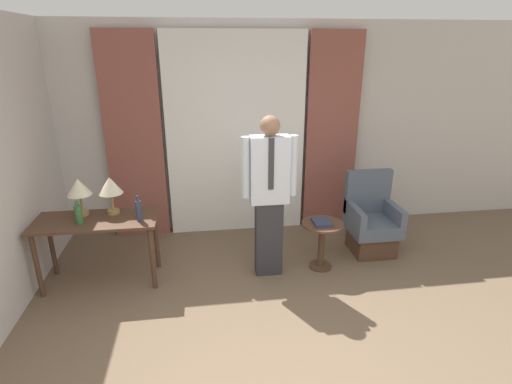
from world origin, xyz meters
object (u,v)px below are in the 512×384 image
Objects in this scene: table_lamp_left at (79,188)px; book at (322,222)px; side_table at (322,237)px; bottle_near_edge at (139,210)px; armchair at (371,224)px; bottle_by_lamp at (79,214)px; table_lamp_right at (110,187)px; desk at (97,229)px; person at (269,191)px.

table_lamp_left reaches higher than book.
side_table is (2.55, -0.19, -0.65)m from table_lamp_left.
bottle_near_edge is 2.73m from armchair.
bottle_by_lamp is 3.30m from armchair.
side_table is at bearing -156.10° from armchair.
book is (2.54, -0.20, -0.45)m from table_lamp_left.
table_lamp_right is 1.81× the size of book.
book is at bearing -1.56° from desk.
desk is at bearing 177.35° from person.
bottle_near_edge is 1.95m from book.
person is 1.80× the size of armchair.
person is 3.17× the size of side_table.
bottle_by_lamp is at bearing -145.42° from desk.
person is 0.85m from side_table.
table_lamp_left is 2.64m from side_table.
bottle_near_edge reaches higher than bottle_by_lamp.
armchair is (2.66, 0.36, -0.48)m from bottle_near_edge.
desk is 2.38m from book.
table_lamp_left is at bearing 175.77° from side_table.
table_lamp_right is at bearing 0.00° from table_lamp_left.
armchair is (3.12, 0.26, -0.27)m from desk.
desk is 0.70× the size of person.
person reaches higher than book.
desk is 2.22× the size of side_table.
table_lamp_left is 2.58m from book.
desk is at bearing -175.19° from armchair.
table_lamp_right reaches higher than desk.
side_table is (-0.72, -0.32, 0.02)m from armchair.
armchair reaches higher than desk.
person is at bearing -7.48° from table_lamp_right.
side_table is (1.94, 0.04, -0.46)m from bottle_near_edge.
desk is 5.55× the size of book.
book is (-0.73, -0.33, 0.22)m from armchair.
armchair is at bearing 24.02° from book.
book is (0.60, 0.02, -0.40)m from person.
desk is at bearing 168.03° from bottle_near_edge.
person is at bearing -6.29° from table_lamp_left.
desk is 1.82m from person.
table_lamp_left is 1.00× the size of table_lamp_right.
table_lamp_right is at bearing -177.48° from armchair.
bottle_near_edge is 1.21× the size of book.
bottle_near_edge is 1.34m from person.
bottle_by_lamp is at bearing -179.47° from book.
person is at bearing -177.59° from side_table.
person is 0.72m from book.
table_lamp_left is 1.50× the size of bottle_near_edge.
table_lamp_left is at bearing 97.22° from bottle_by_lamp.
armchair is at bearing 23.90° from side_table.
table_lamp_left is at bearing 159.51° from bottle_near_edge.
side_table is at bearing -4.23° from table_lamp_left.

